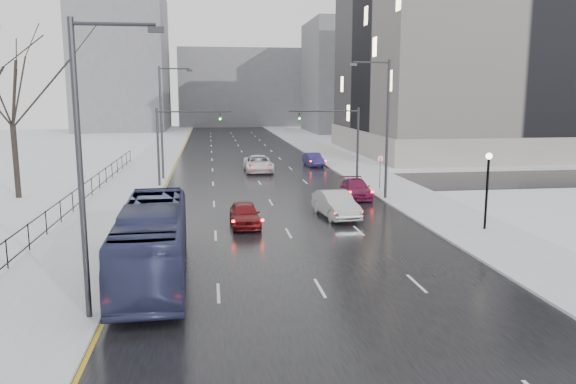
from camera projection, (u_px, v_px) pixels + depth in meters
name	position (u px, v px, depth m)	size (l,w,h in m)	color
road	(250.00, 167.00, 59.30)	(16.00, 150.00, 0.04)	black
cross_road	(261.00, 185.00, 47.59)	(130.00, 10.00, 0.04)	black
sidewalk_left	(149.00, 168.00, 57.86)	(5.00, 150.00, 0.16)	silver
sidewalk_right	(347.00, 165.00, 60.72)	(5.00, 150.00, 0.16)	silver
park_strip	(53.00, 170.00, 56.57)	(14.00, 150.00, 0.12)	white
tree_park_e	(19.00, 199.00, 41.22)	(9.45, 9.45, 13.50)	black
iron_fence	(35.00, 230.00, 28.11)	(0.06, 70.00, 1.30)	black
streetlight_r_mid	(384.00, 123.00, 39.93)	(2.95, 0.25, 10.00)	#2D2D33
streetlight_l_near	(87.00, 157.00, 18.20)	(2.95, 0.25, 10.00)	#2D2D33
streetlight_l_far	(164.00, 117.00, 49.42)	(2.95, 0.25, 10.00)	#2D2D33
lamppost_r_mid	(488.00, 180.00, 31.03)	(0.36, 0.36, 4.28)	black
mast_signal_right	(346.00, 136.00, 47.88)	(6.10, 0.33, 6.50)	#2D2D33
mast_signal_left	(171.00, 138.00, 45.89)	(6.10, 0.33, 6.50)	#2D2D33
no_uturn_sign	(380.00, 162.00, 44.55)	(0.60, 0.06, 2.70)	#2D2D33
civic_building	(508.00, 66.00, 73.83)	(41.00, 31.00, 24.80)	gray
bldg_far_right	(367.00, 77.00, 114.87)	(24.00, 20.00, 22.00)	slate
bldg_far_left	(122.00, 63.00, 117.30)	(18.00, 22.00, 28.00)	slate
bldg_far_center	(243.00, 88.00, 136.34)	(30.00, 18.00, 18.00)	slate
bus	(153.00, 241.00, 23.31)	(2.62, 11.18, 3.11)	navy
sedan_center_near	(245.00, 214.00, 32.58)	(1.65, 4.10, 1.40)	maroon
sedan_right_near	(336.00, 204.00, 34.93)	(1.72, 4.93, 1.63)	#A8A9AC
sedan_right_cross	(258.00, 164.00, 55.25)	(2.67, 5.80, 1.61)	white
sedan_right_far	(356.00, 189.00, 41.53)	(1.88, 4.62, 1.34)	maroon
sedan_right_distant	(313.00, 159.00, 59.82)	(1.45, 4.15, 1.37)	navy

